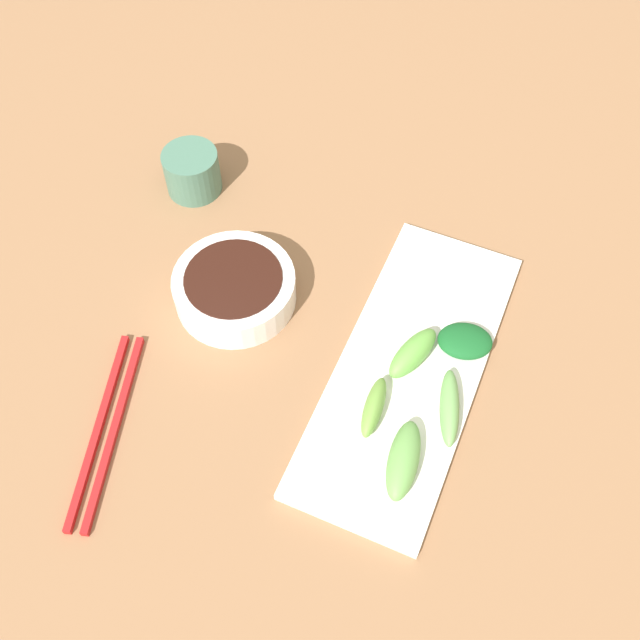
% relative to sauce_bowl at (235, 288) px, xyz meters
% --- Properties ---
extents(tabletop, '(2.10, 2.10, 0.02)m').
position_rel_sauce_bowl_xyz_m(tabletop, '(0.13, -0.02, -0.03)').
color(tabletop, '#936948').
rests_on(tabletop, ground).
extents(sauce_bowl, '(0.14, 0.14, 0.04)m').
position_rel_sauce_bowl_xyz_m(sauce_bowl, '(0.00, 0.00, 0.00)').
color(sauce_bowl, white).
rests_on(sauce_bowl, tabletop).
extents(serving_plate, '(0.15, 0.39, 0.01)m').
position_rel_sauce_bowl_xyz_m(serving_plate, '(0.23, -0.01, -0.02)').
color(serving_plate, white).
rests_on(serving_plate, tabletop).
extents(broccoli_stalk_0, '(0.05, 0.08, 0.03)m').
position_rel_sauce_bowl_xyz_m(broccoli_stalk_0, '(0.22, -0.00, 0.00)').
color(broccoli_stalk_0, '#68AF48').
rests_on(broccoli_stalk_0, serving_plate).
extents(broccoli_stalk_1, '(0.03, 0.07, 0.03)m').
position_rel_sauce_bowl_xyz_m(broccoli_stalk_1, '(0.21, -0.08, 0.00)').
color(broccoli_stalk_1, '#6EA041').
rests_on(broccoli_stalk_1, serving_plate).
extents(broccoli_stalk_2, '(0.04, 0.09, 0.03)m').
position_rel_sauce_bowl_xyz_m(broccoli_stalk_2, '(0.26, -0.13, 0.00)').
color(broccoli_stalk_2, '#68A250').
rests_on(broccoli_stalk_2, serving_plate).
extents(broccoli_stalk_3, '(0.05, 0.09, 0.02)m').
position_rel_sauce_bowl_xyz_m(broccoli_stalk_3, '(0.28, -0.05, 0.00)').
color(broccoli_stalk_3, '#70A85A').
rests_on(broccoli_stalk_3, serving_plate).
extents(broccoli_leafy_4, '(0.07, 0.07, 0.02)m').
position_rel_sauce_bowl_xyz_m(broccoli_leafy_4, '(0.27, 0.04, -0.00)').
color(broccoli_leafy_4, '#175C26').
rests_on(broccoli_leafy_4, serving_plate).
extents(chopsticks, '(0.09, 0.23, 0.01)m').
position_rel_sauce_bowl_xyz_m(chopsticks, '(-0.05, -0.21, -0.02)').
color(chopsticks, red).
rests_on(chopsticks, tabletop).
extents(tea_cup, '(0.07, 0.07, 0.06)m').
position_rel_sauce_bowl_xyz_m(tea_cup, '(-0.13, 0.14, 0.01)').
color(tea_cup, '#4A7763').
rests_on(tea_cup, tabletop).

